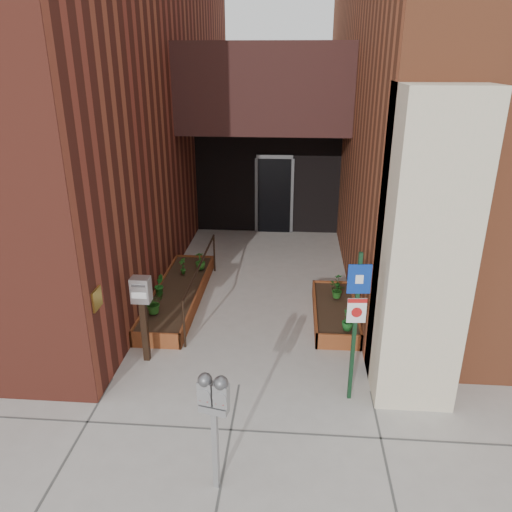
# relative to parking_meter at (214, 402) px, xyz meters

# --- Properties ---
(ground) EXTENTS (80.00, 80.00, 0.00)m
(ground) POSITION_rel_parking_meter_xyz_m (0.05, 1.94, -1.20)
(ground) COLOR #9E9991
(ground) RESTS_ON ground
(architecture) EXTENTS (20.00, 14.60, 10.00)m
(architecture) POSITION_rel_parking_meter_xyz_m (-0.14, 8.84, 3.78)
(architecture) COLOR maroon
(architecture) RESTS_ON ground
(planter_left) EXTENTS (0.90, 3.60, 0.30)m
(planter_left) POSITION_rel_parking_meter_xyz_m (-1.50, 4.64, -1.07)
(planter_left) COLOR maroon
(planter_left) RESTS_ON ground
(planter_right) EXTENTS (0.80, 2.20, 0.30)m
(planter_right) POSITION_rel_parking_meter_xyz_m (1.65, 4.14, -1.07)
(planter_right) COLOR maroon
(planter_right) RESTS_ON ground
(handrail) EXTENTS (0.04, 3.34, 0.90)m
(handrail) POSITION_rel_parking_meter_xyz_m (-1.00, 4.59, -0.46)
(handrail) COLOR black
(handrail) RESTS_ON ground
(parking_meter) EXTENTS (0.36, 0.20, 1.55)m
(parking_meter) POSITION_rel_parking_meter_xyz_m (0.00, 0.00, 0.00)
(parking_meter) COLOR #97979A
(parking_meter) RESTS_ON ground
(sign_post) EXTENTS (0.32, 0.08, 2.31)m
(sign_post) POSITION_rel_parking_meter_xyz_m (1.70, 1.75, 0.22)
(sign_post) COLOR #12311B
(sign_post) RESTS_ON ground
(payment_dropbox) EXTENTS (0.30, 0.23, 1.49)m
(payment_dropbox) POSITION_rel_parking_meter_xyz_m (-1.55, 2.52, -0.12)
(payment_dropbox) COLOR black
(payment_dropbox) RESTS_ON ground
(shrub_left_a) EXTENTS (0.51, 0.51, 0.41)m
(shrub_left_a) POSITION_rel_parking_meter_xyz_m (-1.71, 3.58, -0.70)
(shrub_left_a) COLOR #235A19
(shrub_left_a) RESTS_ON planter_left
(shrub_left_b) EXTENTS (0.25, 0.25, 0.40)m
(shrub_left_b) POSITION_rel_parking_meter_xyz_m (-1.80, 4.34, -0.70)
(shrub_left_b) COLOR #1C611B
(shrub_left_b) RESTS_ON planter_left
(shrub_left_c) EXTENTS (0.26, 0.26, 0.40)m
(shrub_left_c) POSITION_rel_parking_meter_xyz_m (-1.22, 5.65, -0.70)
(shrub_left_c) COLOR #25631C
(shrub_left_c) RESTS_ON planter_left
(shrub_left_d) EXTENTS (0.27, 0.27, 0.36)m
(shrub_left_d) POSITION_rel_parking_meter_xyz_m (-1.55, 5.37, -0.72)
(shrub_left_d) COLOR #225F1B
(shrub_left_d) RESTS_ON planter_left
(shrub_right_a) EXTENTS (0.28, 0.28, 0.37)m
(shrub_right_a) POSITION_rel_parking_meter_xyz_m (1.79, 3.24, -0.72)
(shrub_right_a) COLOR #17531C
(shrub_right_a) RESTS_ON planter_right
(shrub_right_b) EXTENTS (0.17, 0.17, 0.32)m
(shrub_right_b) POSITION_rel_parking_meter_xyz_m (1.75, 4.91, -0.74)
(shrub_right_b) COLOR #18541A
(shrub_right_b) RESTS_ON planter_right
(shrub_right_c) EXTENTS (0.40, 0.40, 0.34)m
(shrub_right_c) POSITION_rel_parking_meter_xyz_m (1.69, 4.45, -0.73)
(shrub_right_c) COLOR #1B5017
(shrub_right_c) RESTS_ON planter_right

